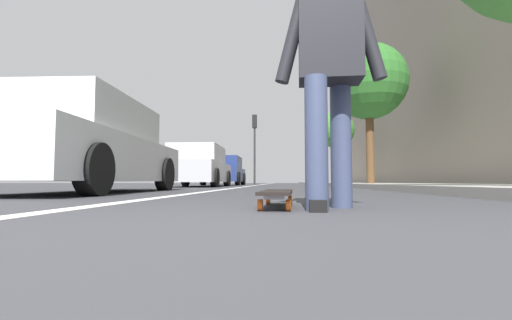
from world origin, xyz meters
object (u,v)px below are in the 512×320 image
Objects in this scene: parked_car_near at (88,148)px; parked_car_far at (224,171)px; skater_person at (329,64)px; skateboard at (277,194)px; traffic_light at (255,136)px; parked_car_mid at (198,167)px; street_tree_mid at (369,82)px; street_tree_far at (336,131)px.

parked_car_near is 12.58m from parked_car_far.
parked_car_far is (15.66, 3.41, -0.22)m from skater_person.
skateboard is 0.20× the size of traffic_light.
skater_person reaches higher than parked_car_near.
parked_car_near is at bearing 179.30° from parked_car_mid.
skater_person is at bearing -167.71° from parked_car_far.
skateboard is at bearing 66.69° from skater_person.
parked_car_near is 15.64m from traffic_light.
street_tree_mid is (0.56, -6.23, 3.15)m from parked_car_mid.
traffic_light is at bearing -5.20° from parked_car_near.
parked_car_far is 0.97× the size of traffic_light.
street_tree_mid is at bearing -40.31° from parked_car_near.
street_tree_mid is (-5.13, -6.27, 3.13)m from parked_car_far.
street_tree_far is at bearing -22.17° from parked_car_near.
traffic_light is (15.42, -1.40, 2.23)m from parked_car_near.
traffic_light reaches higher than skateboard.
traffic_light reaches higher than parked_car_near.
skater_person reaches higher than parked_car_far.
parked_car_mid is 0.82× the size of street_tree_mid.
street_tree_far is at bearing -88.96° from traffic_light.
parked_car_near is 1.02× the size of street_tree_far.
street_tree_far reaches higher than parked_car_near.
parked_car_near is 1.05× the size of parked_car_mid.
parked_car_far is at bearing 115.04° from street_tree_far.
skater_person is 0.38× the size of traffic_light.
parked_car_mid is at bearing 18.68° from skater_person.
skateboard is 18.99m from street_tree_far.
skater_person reaches higher than parked_car_mid.
parked_car_mid is (9.83, 3.03, 0.61)m from skateboard.
street_tree_far is at bearing 0.00° from street_tree_mid.
skater_person reaches higher than skateboard.
street_tree_mid is (7.45, -6.32, 3.13)m from parked_car_near.
street_tree_mid reaches higher than traffic_light.
street_tree_mid is at bearing -15.18° from skater_person.
parked_car_near is (2.94, 3.11, 0.62)m from skateboard.
street_tree_mid reaches higher than street_tree_far.
parked_car_mid is at bearing 95.10° from street_tree_mid.
traffic_light is at bearing 91.04° from street_tree_far.
street_tree_far reaches higher than parked_car_mid.
skater_person is 18.95m from street_tree_far.
parked_car_near is 16.93m from street_tree_far.
street_tree_far is (8.61, -6.23, 2.56)m from parked_car_mid.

